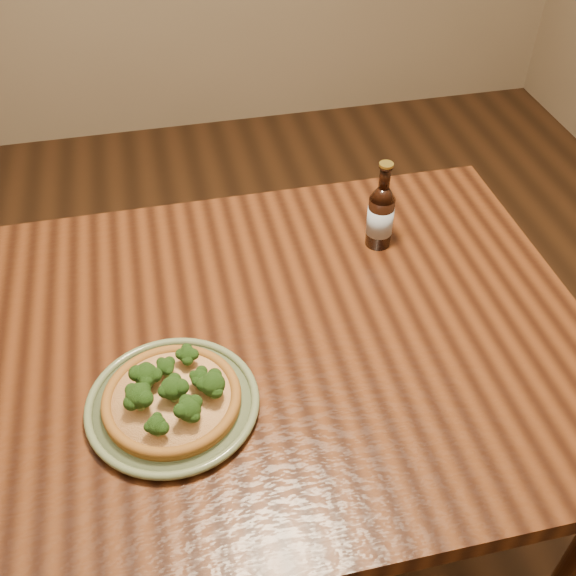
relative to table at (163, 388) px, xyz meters
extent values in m
cube|color=#49230F|center=(0.00, 0.00, 0.07)|extent=(1.60, 0.90, 0.04)
cylinder|color=#49230F|center=(0.73, 0.38, -0.30)|extent=(0.07, 0.07, 0.71)
cylinder|color=#62704D|center=(0.02, -0.12, 0.10)|extent=(0.26, 0.26, 0.01)
torus|color=#62704D|center=(0.02, -0.12, 0.11)|extent=(0.29, 0.29, 0.01)
torus|color=#62704D|center=(0.02, -0.12, 0.10)|extent=(0.23, 0.23, 0.01)
cylinder|color=brown|center=(0.02, -0.12, 0.11)|extent=(0.22, 0.22, 0.01)
torus|color=brown|center=(0.02, -0.12, 0.12)|extent=(0.23, 0.23, 0.02)
cylinder|color=#EEDA91|center=(0.02, -0.12, 0.12)|extent=(0.19, 0.19, 0.01)
sphere|color=#2C551A|center=(-0.03, -0.13, 0.15)|extent=(0.06, 0.06, 0.04)
sphere|color=#2C551A|center=(0.02, -0.07, 0.14)|extent=(0.04, 0.04, 0.03)
sphere|color=#2C551A|center=(0.02, -0.13, 0.15)|extent=(0.05, 0.05, 0.04)
sphere|color=#2C551A|center=(0.07, -0.11, 0.14)|extent=(0.04, 0.04, 0.03)
sphere|color=#2C551A|center=(0.09, -0.13, 0.15)|extent=(0.04, 0.04, 0.04)
sphere|color=#2C551A|center=(0.04, -0.17, 0.15)|extent=(0.05, 0.05, 0.04)
sphere|color=#2C551A|center=(-0.01, -0.19, 0.14)|extent=(0.04, 0.04, 0.03)
sphere|color=#2C551A|center=(0.05, -0.06, 0.14)|extent=(0.04, 0.04, 0.03)
sphere|color=#2C551A|center=(-0.02, -0.09, 0.15)|extent=(0.05, 0.05, 0.04)
cylinder|color=black|center=(0.48, 0.21, 0.15)|extent=(0.05, 0.05, 0.11)
cone|color=black|center=(0.48, 0.21, 0.22)|extent=(0.05, 0.05, 0.03)
cylinder|color=black|center=(0.48, 0.21, 0.26)|extent=(0.02, 0.02, 0.05)
torus|color=black|center=(0.48, 0.21, 0.28)|extent=(0.03, 0.03, 0.00)
cylinder|color=#A58C33|center=(0.48, 0.21, 0.29)|extent=(0.03, 0.03, 0.01)
cylinder|color=#A5B4C6|center=(0.48, 0.21, 0.15)|extent=(0.05, 0.05, 0.06)
camera|label=1|loc=(0.05, -0.82, 0.99)|focal=42.00mm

